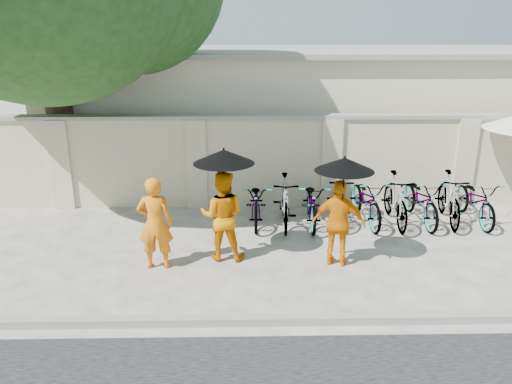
{
  "coord_description": "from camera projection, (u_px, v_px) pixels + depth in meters",
  "views": [
    {
      "loc": [
        0.09,
        -7.67,
        3.91
      ],
      "look_at": [
        0.27,
        0.79,
        1.1
      ],
      "focal_mm": 35.0,
      "sensor_mm": 36.0,
      "label": 1
    }
  ],
  "objects": [
    {
      "name": "bike_4",
      "position": [
        367.0,
        200.0,
        10.36
      ],
      "size": [
        0.81,
        1.91,
        0.98
      ],
      "primitive_type": "imported",
      "rotation": [
        0.0,
        0.0,
        0.09
      ],
      "color": "#8D90A1",
      "rests_on": "ground"
    },
    {
      "name": "bike_6",
      "position": [
        421.0,
        200.0,
        10.38
      ],
      "size": [
        0.73,
        1.88,
        0.97
      ],
      "primitive_type": "imported",
      "rotation": [
        0.0,
        0.0,
        0.04
      ],
      "color": "#8D90A1",
      "rests_on": "ground"
    },
    {
      "name": "bike_3",
      "position": [
        339.0,
        198.0,
        10.37
      ],
      "size": [
        0.65,
        1.78,
        1.04
      ],
      "primitive_type": "imported",
      "rotation": [
        0.0,
        0.0,
        -0.09
      ],
      "color": "#8D90A1",
      "rests_on": "ground"
    },
    {
      "name": "compound_wall",
      "position": [
        286.0,
        162.0,
        11.25
      ],
      "size": [
        20.0,
        0.3,
        2.0
      ],
      "primitive_type": "cube",
      "color": "beige",
      "rests_on": "ground"
    },
    {
      "name": "parasol_center",
      "position": [
        224.0,
        157.0,
        8.22
      ],
      "size": [
        1.03,
        1.03,
        1.09
      ],
      "color": "black",
      "rests_on": "ground"
    },
    {
      "name": "bike_8",
      "position": [
        476.0,
        200.0,
        10.4
      ],
      "size": [
        0.65,
        1.8,
        0.94
      ],
      "primitive_type": "imported",
      "rotation": [
        0.0,
        0.0,
        0.02
      ],
      "color": "#8D90A1",
      "rests_on": "ground"
    },
    {
      "name": "monk_left",
      "position": [
        155.0,
        223.0,
        8.29
      ],
      "size": [
        0.59,
        0.4,
        1.6
      ],
      "primitive_type": "imported",
      "rotation": [
        0.0,
        0.0,
        3.16
      ],
      "color": "orange",
      "rests_on": "ground"
    },
    {
      "name": "bike_7",
      "position": [
        449.0,
        198.0,
        10.34
      ],
      "size": [
        0.73,
        1.81,
        1.05
      ],
      "primitive_type": "imported",
      "rotation": [
        0.0,
        0.0,
        -0.14
      ],
      "color": "#8D90A1",
      "rests_on": "ground"
    },
    {
      "name": "bike_1",
      "position": [
        285.0,
        202.0,
        10.16
      ],
      "size": [
        0.55,
        1.75,
        1.04
      ],
      "primitive_type": "imported",
      "rotation": [
        0.0,
        0.0,
        -0.04
      ],
      "color": "#8D90A1",
      "rests_on": "ground"
    },
    {
      "name": "building_behind",
      "position": [
        310.0,
        109.0,
        14.69
      ],
      "size": [
        14.0,
        6.0,
        3.2
      ],
      "primitive_type": "cube",
      "color": "beige",
      "rests_on": "ground"
    },
    {
      "name": "bike_0",
      "position": [
        257.0,
        203.0,
        10.32
      ],
      "size": [
        0.63,
        1.72,
        0.9
      ],
      "primitive_type": "imported",
      "rotation": [
        0.0,
        0.0,
        -0.02
      ],
      "color": "#8D90A1",
      "rests_on": "ground"
    },
    {
      "name": "ground",
      "position": [
        241.0,
        268.0,
        8.51
      ],
      "size": [
        80.0,
        80.0,
        0.0
      ],
      "primitive_type": "plane",
      "color": "beige"
    },
    {
      "name": "kerb",
      "position": [
        240.0,
        320.0,
        6.88
      ],
      "size": [
        40.0,
        0.16,
        0.12
      ],
      "primitive_type": "cube",
      "color": "gray",
      "rests_on": "ground"
    },
    {
      "name": "parasol_right",
      "position": [
        345.0,
        164.0,
        8.0
      ],
      "size": [
        0.97,
        0.97,
        1.07
      ],
      "color": "black",
      "rests_on": "ground"
    },
    {
      "name": "monk_right",
      "position": [
        339.0,
        223.0,
        8.41
      ],
      "size": [
        0.96,
        0.61,
        1.52
      ],
      "primitive_type": "imported",
      "rotation": [
        0.0,
        0.0,
        2.85
      ],
      "color": "orange",
      "rests_on": "ground"
    },
    {
      "name": "monk_center",
      "position": [
        222.0,
        216.0,
        8.63
      ],
      "size": [
        0.83,
        0.68,
        1.6
      ],
      "primitive_type": "imported",
      "rotation": [
        0.0,
        0.0,
        3.05
      ],
      "color": "#D47201",
      "rests_on": "ground"
    },
    {
      "name": "bike_5",
      "position": [
        396.0,
        200.0,
        10.25
      ],
      "size": [
        0.55,
        1.79,
        1.07
      ],
      "primitive_type": "imported",
      "rotation": [
        0.0,
        0.0,
        -0.03
      ],
      "color": "#8D90A1",
      "rests_on": "ground"
    },
    {
      "name": "bike_2",
      "position": [
        312.0,
        203.0,
        10.27
      ],
      "size": [
        0.7,
        1.8,
        0.93
      ],
      "primitive_type": "imported",
      "rotation": [
        0.0,
        0.0,
        -0.05
      ],
      "color": "#8D90A1",
      "rests_on": "ground"
    }
  ]
}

